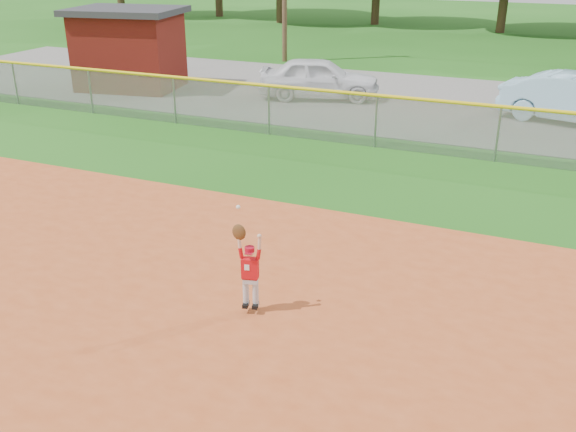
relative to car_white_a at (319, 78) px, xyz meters
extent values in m
plane|color=#1E5B14|center=(3.61, -15.07, -0.78)|extent=(120.00, 120.00, 0.00)
cube|color=slate|center=(3.61, 0.93, -0.77)|extent=(44.00, 10.00, 0.03)
imported|color=white|center=(0.00, 0.00, 0.00)|extent=(4.75, 3.01, 1.51)
cube|color=#55110C|center=(-7.52, -1.21, 0.65)|extent=(4.09, 3.34, 2.87)
cube|color=#333338|center=(-7.52, -1.21, 2.20)|extent=(4.62, 3.88, 0.23)
cube|color=gray|center=(3.61, -5.07, -0.03)|extent=(40.00, 0.03, 1.50)
cylinder|color=yellow|center=(3.61, -5.07, 0.72)|extent=(40.00, 0.10, 0.10)
cylinder|color=gray|center=(-9.73, -5.07, -0.03)|extent=(0.06, 0.06, 1.50)
cylinder|color=gray|center=(-6.39, -5.07, -0.03)|extent=(0.06, 0.06, 1.50)
cylinder|color=gray|center=(-3.06, -5.07, -0.03)|extent=(0.06, 0.06, 1.50)
cylinder|color=gray|center=(0.27, -5.07, -0.03)|extent=(0.06, 0.06, 1.50)
cylinder|color=gray|center=(3.61, -5.07, -0.03)|extent=(0.06, 0.06, 1.50)
cylinder|color=gray|center=(6.94, -5.07, -0.03)|extent=(0.06, 0.06, 1.50)
cylinder|color=silver|center=(4.20, -14.52, -0.42)|extent=(0.12, 0.12, 0.43)
cylinder|color=silver|center=(4.35, -14.48, -0.42)|extent=(0.12, 0.12, 0.43)
cube|color=black|center=(4.21, -14.54, -0.61)|extent=(0.13, 0.19, 0.06)
cube|color=black|center=(4.36, -14.50, -0.61)|extent=(0.13, 0.19, 0.06)
cube|color=silver|center=(4.28, -14.50, -0.18)|extent=(0.25, 0.17, 0.09)
cube|color=maroon|center=(4.28, -14.50, -0.13)|extent=(0.26, 0.18, 0.03)
cube|color=red|center=(4.28, -14.50, 0.04)|extent=(0.29, 0.20, 0.33)
cube|color=white|center=(4.26, -14.58, 0.08)|extent=(0.08, 0.02, 0.10)
sphere|color=beige|center=(4.28, -14.50, 0.32)|extent=(0.18, 0.18, 0.15)
cylinder|color=#A90A1E|center=(4.28, -14.50, 0.36)|extent=(0.18, 0.18, 0.07)
cube|color=#A90A1E|center=(4.30, -14.57, 0.33)|extent=(0.13, 0.11, 0.01)
cylinder|color=red|center=(4.14, -14.53, 0.29)|extent=(0.10, 0.08, 0.18)
cylinder|color=beige|center=(4.13, -14.54, 0.47)|extent=(0.08, 0.07, 0.19)
ellipsoid|color=#4C2D14|center=(4.13, -14.54, 0.63)|extent=(0.24, 0.15, 0.26)
sphere|color=white|center=(4.13, -14.54, 1.05)|extent=(0.08, 0.08, 0.07)
cylinder|color=red|center=(4.41, -14.46, 0.29)|extent=(0.10, 0.08, 0.18)
cylinder|color=beige|center=(4.43, -14.46, 0.47)|extent=(0.08, 0.07, 0.19)
sphere|color=beige|center=(4.43, -14.46, 0.59)|extent=(0.08, 0.08, 0.07)
camera|label=1|loc=(8.26, -22.35, 4.71)|focal=40.00mm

